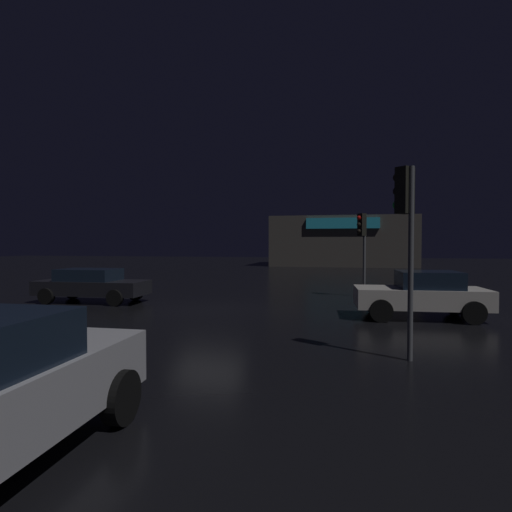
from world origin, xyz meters
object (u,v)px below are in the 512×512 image
(car_crossing, at_px, (422,294))
(traffic_signal_cross_left, at_px, (405,213))
(traffic_signal_main, at_px, (362,235))
(car_far, at_px, (91,284))
(store_building, at_px, (342,241))

(car_crossing, bearing_deg, traffic_signal_cross_left, -103.83)
(traffic_signal_main, relative_size, car_far, 0.83)
(car_crossing, bearing_deg, traffic_signal_main, 107.89)
(traffic_signal_main, xyz_separation_m, car_crossing, (1.62, -5.03, -1.99))
(traffic_signal_main, xyz_separation_m, traffic_signal_cross_left, (0.38, -10.06, 0.23))
(store_building, height_order, car_crossing, store_building)
(store_building, distance_m, car_far, 34.15)
(store_building, bearing_deg, traffic_signal_main, -88.29)
(traffic_signal_main, bearing_deg, car_far, -160.31)
(traffic_signal_main, distance_m, car_far, 11.72)
(store_building, height_order, car_far, store_building)
(store_building, xyz_separation_m, car_crossing, (2.48, -33.74, -1.90))
(traffic_signal_cross_left, bearing_deg, store_building, 91.83)
(store_building, xyz_separation_m, car_far, (-10.01, -32.60, -1.96))
(car_crossing, bearing_deg, car_far, 174.78)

